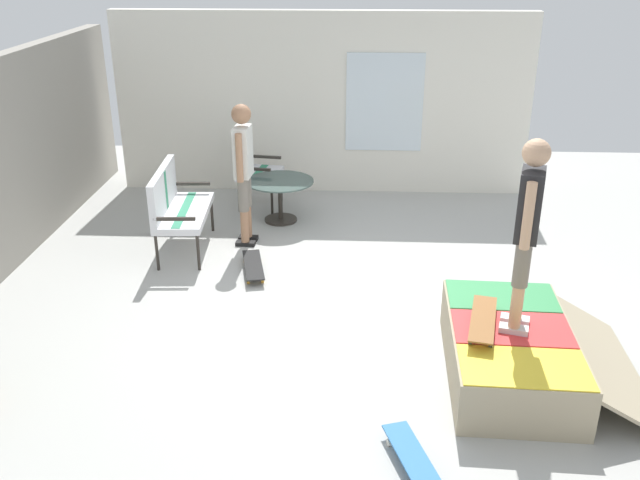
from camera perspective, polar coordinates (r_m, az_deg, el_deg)
ground_plane at (r=7.10m, az=2.75°, el=-6.29°), size 12.00×12.00×0.10m
house_facade at (r=10.20m, az=0.25°, el=11.23°), size 0.23×6.00×2.61m
skate_ramp at (r=6.22m, az=15.68°, el=-8.88°), size 1.80×1.71×0.47m
patio_bench at (r=8.40m, az=-11.98°, el=3.09°), size 1.28×0.63×1.02m
patio_chair_near_house at (r=9.72m, az=-5.67°, el=6.27°), size 0.69×0.63×1.02m
patio_table at (r=9.19m, az=-3.32°, el=3.97°), size 0.90×0.90×0.57m
person_watching at (r=8.33m, az=-6.36°, el=6.28°), size 0.48×0.26×1.75m
person_skater at (r=5.70m, az=16.80°, el=1.33°), size 0.47×0.31×1.64m
skateboard_by_bench at (r=7.87m, az=-5.55°, el=-2.11°), size 0.82×0.37×0.10m
skateboard_spare at (r=5.19m, az=7.78°, el=-17.58°), size 0.82×0.43×0.10m
skateboard_on_ramp at (r=5.98m, az=13.35°, el=-6.43°), size 0.82×0.37×0.10m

